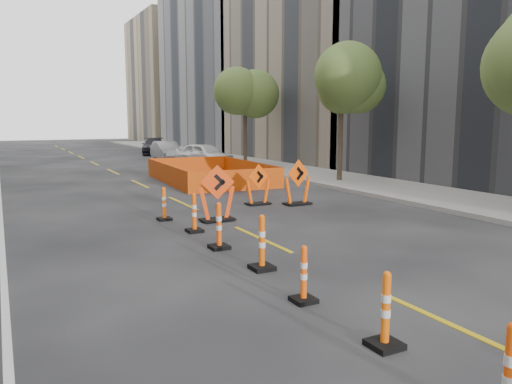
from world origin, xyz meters
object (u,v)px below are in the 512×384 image
channelizer_6 (194,213)px  chevron_sign_right (298,182)px  channelizer_2 (386,310)px  parked_car_near (204,154)px  chevron_sign_center (258,185)px  channelizer_4 (262,242)px  channelizer_7 (164,204)px  parked_car_far (154,146)px  channelizer_3 (304,274)px  parked_car_mid (166,151)px  channelizer_1 (510,376)px  chevron_sign_left (217,193)px  channelizer_5 (219,226)px

channelizer_6 → chevron_sign_right: chevron_sign_right is taller
channelizer_2 → parked_car_near: 26.29m
chevron_sign_center → parked_car_near: parked_car_near is taller
channelizer_2 → channelizer_6: 7.55m
channelizer_4 → channelizer_7: size_ratio=1.12×
channelizer_6 → parked_car_far: 29.96m
channelizer_3 → parked_car_near: (7.44, 23.35, 0.25)m
parked_car_near → parked_car_mid: bearing=79.7°
chevron_sign_center → channelizer_1: bearing=-119.6°
channelizer_2 → chevron_sign_center: 11.16m
channelizer_6 → parked_car_mid: size_ratio=0.25×
channelizer_3 → channelizer_4: bearing=83.1°
chevron_sign_left → parked_car_near: size_ratio=0.39×
chevron_sign_center → parked_car_far: chevron_sign_center is taller
channelizer_6 → chevron_sign_center: size_ratio=0.74×
channelizer_1 → chevron_sign_center: 13.00m
channelizer_1 → chevron_sign_center: size_ratio=0.77×
channelizer_4 → parked_car_mid: (6.22, 26.29, 0.13)m
parked_car_far → chevron_sign_center: bearing=-82.1°
channelizer_3 → channelizer_1: bearing=-91.3°
channelizer_5 → parked_car_mid: (6.34, 24.40, 0.14)m
channelizer_3 → parked_car_mid: parked_car_mid is taller
channelizer_6 → parked_car_near: bearing=67.7°
channelizer_1 → parked_car_near: (7.53, 27.12, 0.18)m
channelizer_5 → chevron_sign_left: size_ratio=0.66×
channelizer_2 → channelizer_5: 5.66m
channelizer_7 → chevron_sign_right: bearing=5.4°
channelizer_7 → chevron_sign_left: size_ratio=0.60×
chevron_sign_center → channelizer_2: bearing=-121.7°
chevron_sign_left → parked_car_mid: size_ratio=0.40×
channelizer_2 → channelizer_5: (0.05, 5.66, 0.03)m
chevron_sign_right → parked_car_mid: size_ratio=0.38×
channelizer_1 → channelizer_2: channelizer_1 is taller
channelizer_6 → parked_car_far: bearing=76.1°
channelizer_2 → chevron_sign_left: bearing=81.7°
channelizer_2 → chevron_sign_left: size_ratio=0.63×
channelizer_1 → channelizer_2: (0.14, 1.89, -0.02)m
channelizer_7 → parked_car_near: parked_car_near is taller
channelizer_3 → parked_car_far: parked_car_far is taller
channelizer_2 → channelizer_5: channelizer_5 is taller
chevron_sign_center → channelizer_6: bearing=-152.0°
chevron_sign_left → chevron_sign_right: (3.60, 1.31, -0.04)m
chevron_sign_center → parked_car_mid: chevron_sign_center is taller
channelizer_5 → channelizer_1: bearing=-91.4°
channelizer_1 → chevron_sign_right: chevron_sign_right is taller
channelizer_4 → channelizer_6: 3.77m
channelizer_4 → channelizer_5: channelizer_4 is taller
channelizer_2 → parked_car_mid: (6.39, 30.06, 0.17)m
channelizer_5 → chevron_sign_center: size_ratio=0.77×
parked_car_mid → parked_car_near: bearing=-75.4°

